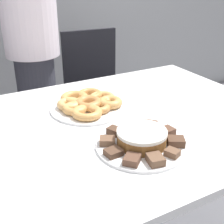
# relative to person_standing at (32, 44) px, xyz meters

# --- Properties ---
(table) EXTENTS (1.58, 1.04, 0.75)m
(table) POSITION_rel_person_standing_xyz_m (0.02, -0.82, -0.24)
(table) COLOR white
(table) RESTS_ON ground_plane
(person_standing) EXTENTS (0.31, 0.31, 1.70)m
(person_standing) POSITION_rel_person_standing_xyz_m (0.00, 0.00, 0.00)
(person_standing) COLOR #383842
(person_standing) RESTS_ON ground_plane
(office_chair_right) EXTENTS (0.48, 0.48, 0.92)m
(office_chair_right) POSITION_rel_person_standing_xyz_m (0.44, 0.05, -0.46)
(office_chair_right) COLOR black
(office_chair_right) RESTS_ON ground_plane
(plate_cake) EXTENTS (0.32, 0.32, 0.01)m
(plate_cake) POSITION_rel_person_standing_xyz_m (0.08, -1.03, -0.16)
(plate_cake) COLOR white
(plate_cake) RESTS_ON table
(plate_donuts) EXTENTS (0.34, 0.34, 0.01)m
(plate_donuts) POSITION_rel_person_standing_xyz_m (0.05, -0.65, -0.16)
(plate_donuts) COLOR white
(plate_donuts) RESTS_ON table
(frosted_cake) EXTENTS (0.18, 0.18, 0.05)m
(frosted_cake) POSITION_rel_person_standing_xyz_m (0.08, -1.03, -0.12)
(frosted_cake) COLOR brown
(frosted_cake) RESTS_ON plate_cake
(lamington_0) EXTENTS (0.06, 0.07, 0.03)m
(lamington_0) POSITION_rel_person_standing_xyz_m (0.06, -1.15, -0.14)
(lamington_0) COLOR brown
(lamington_0) RESTS_ON plate_cake
(lamington_1) EXTENTS (0.05, 0.06, 0.02)m
(lamington_1) POSITION_rel_person_standing_xyz_m (0.13, -1.14, -0.14)
(lamington_1) COLOR brown
(lamington_1) RESTS_ON plate_cake
(lamington_2) EXTENTS (0.08, 0.07, 0.03)m
(lamington_2) POSITION_rel_person_standing_xyz_m (0.18, -1.09, -0.14)
(lamington_2) COLOR #513828
(lamington_2) RESTS_ON plate_cake
(lamington_3) EXTENTS (0.06, 0.05, 0.03)m
(lamington_3) POSITION_rel_person_standing_xyz_m (0.20, -1.02, -0.14)
(lamington_3) COLOR brown
(lamington_3) RESTS_ON plate_cake
(lamington_4) EXTENTS (0.08, 0.08, 0.03)m
(lamington_4) POSITION_rel_person_standing_xyz_m (0.17, -0.95, -0.14)
(lamington_4) COLOR brown
(lamington_4) RESTS_ON plate_cake
(lamington_5) EXTENTS (0.05, 0.05, 0.02)m
(lamington_5) POSITION_rel_person_standing_xyz_m (0.11, -0.92, -0.14)
(lamington_5) COLOR brown
(lamington_5) RESTS_ON plate_cake
(lamington_6) EXTENTS (0.05, 0.06, 0.03)m
(lamington_6) POSITION_rel_person_standing_xyz_m (0.03, -0.92, -0.14)
(lamington_6) COLOR #513828
(lamington_6) RESTS_ON plate_cake
(lamington_7) EXTENTS (0.07, 0.07, 0.02)m
(lamington_7) POSITION_rel_person_standing_xyz_m (-0.02, -0.97, -0.14)
(lamington_7) COLOR brown
(lamington_7) RESTS_ON plate_cake
(lamington_8) EXTENTS (0.06, 0.05, 0.02)m
(lamington_8) POSITION_rel_person_standing_xyz_m (-0.04, -1.04, -0.14)
(lamington_8) COLOR #513828
(lamington_8) RESTS_ON plate_cake
(lamington_9) EXTENTS (0.07, 0.07, 0.02)m
(lamington_9) POSITION_rel_person_standing_xyz_m (-0.01, -1.11, -0.14)
(lamington_9) COLOR brown
(lamington_9) RESTS_ON plate_cake
(donut_0) EXTENTS (0.12, 0.12, 0.04)m
(donut_0) POSITION_rel_person_standing_xyz_m (0.05, -0.65, -0.13)
(donut_0) COLOR #C68447
(donut_0) RESTS_ON plate_donuts
(donut_1) EXTENTS (0.11, 0.11, 0.03)m
(donut_1) POSITION_rel_person_standing_xyz_m (-0.02, -0.62, -0.13)
(donut_1) COLOR #E5AD66
(donut_1) RESTS_ON plate_donuts
(donut_2) EXTENTS (0.11, 0.11, 0.03)m
(donut_2) POSITION_rel_person_standing_xyz_m (-0.02, -0.67, -0.13)
(donut_2) COLOR tan
(donut_2) RESTS_ON plate_donuts
(donut_3) EXTENTS (0.13, 0.13, 0.03)m
(donut_3) POSITION_rel_person_standing_xyz_m (0.01, -0.74, -0.13)
(donut_3) COLOR tan
(donut_3) RESTS_ON plate_donuts
(donut_4) EXTENTS (0.10, 0.10, 0.03)m
(donut_4) POSITION_rel_person_standing_xyz_m (0.07, -0.71, -0.14)
(donut_4) COLOR #D18E4C
(donut_4) RESTS_ON plate_donuts
(donut_5) EXTENTS (0.11, 0.11, 0.04)m
(donut_5) POSITION_rel_person_standing_xyz_m (0.14, -0.69, -0.13)
(donut_5) COLOR tan
(donut_5) RESTS_ON plate_donuts
(donut_6) EXTENTS (0.12, 0.12, 0.03)m
(donut_6) POSITION_rel_person_standing_xyz_m (0.14, -0.62, -0.13)
(donut_6) COLOR #E5AD66
(donut_6) RESTS_ON plate_donuts
(donut_7) EXTENTS (0.12, 0.12, 0.03)m
(donut_7) POSITION_rel_person_standing_xyz_m (0.10, -0.56, -0.13)
(donut_7) COLOR #D18E4C
(donut_7) RESTS_ON plate_donuts
(donut_8) EXTENTS (0.13, 0.13, 0.03)m
(donut_8) POSITION_rel_person_standing_xyz_m (0.03, -0.57, -0.13)
(donut_8) COLOR tan
(donut_8) RESTS_ON plate_donuts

